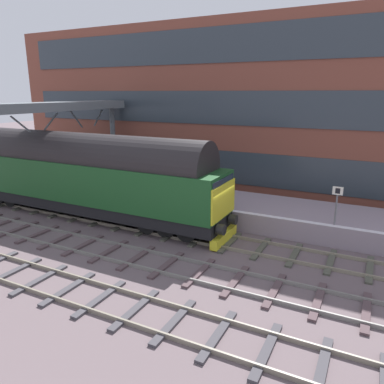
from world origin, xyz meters
TOP-DOWN VIEW (x-y plane):
  - ground_plane at (0.00, 0.00)m, footprint 140.00×140.00m
  - track_main at (0.00, 0.00)m, footprint 2.50×60.00m
  - track_adjacent_west at (-3.27, 0.00)m, footprint 2.50×60.00m
  - track_adjacent_far_west at (-6.44, 0.00)m, footprint 2.50×60.00m
  - station_platform at (3.60, 0.00)m, footprint 4.00×44.00m
  - station_building at (9.25, 0.61)m, footprint 4.23×36.99m
  - diesel_locomotive at (0.00, 7.56)m, footprint 2.74×17.71m
  - platform_number_sign at (1.87, -5.70)m, footprint 0.10×0.44m
  - overhead_footbridge at (-1.17, 10.24)m, footprint 15.74×2.00m

SIDE VIEW (x-z plane):
  - ground_plane at x=0.00m, z-range 0.00..0.00m
  - track_adjacent_far_west at x=-6.44m, z-range -0.02..0.13m
  - track_main at x=0.00m, z-range -0.02..0.13m
  - track_adjacent_west at x=-3.27m, z-range -0.02..0.13m
  - station_platform at x=3.60m, z-range 0.00..1.01m
  - platform_number_sign at x=1.87m, z-range 1.31..3.08m
  - diesel_locomotive at x=0.00m, z-range 0.14..4.82m
  - station_building at x=9.25m, z-range 0.00..11.23m
  - overhead_footbridge at x=-1.17m, z-range 2.58..8.78m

